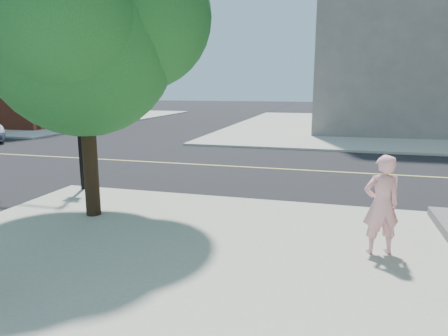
% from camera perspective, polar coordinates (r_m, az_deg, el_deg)
% --- Properties ---
extents(ground, '(140.00, 140.00, 0.00)m').
position_cam_1_polar(ground, '(11.97, -16.89, -3.21)').
color(ground, black).
rests_on(ground, ground).
extents(road_ew, '(140.00, 9.00, 0.01)m').
position_cam_1_polar(road_ew, '(15.86, -8.27, 0.73)').
color(road_ew, black).
rests_on(road_ew, ground).
extents(sidewalk_nw, '(26.00, 25.00, 0.12)m').
position_cam_1_polar(sidewalk_nw, '(42.93, -27.86, 6.35)').
color(sidewalk_nw, '#A7A796').
rests_on(sidewalk_nw, ground).
extents(sidewalk_ne, '(29.00, 25.00, 0.12)m').
position_cam_1_polar(sidewalk_ne, '(32.21, 28.38, 5.01)').
color(sidewalk_ne, '#A7A796').
rests_on(sidewalk_ne, ground).
extents(church, '(15.20, 12.00, 14.40)m').
position_cam_1_polar(church, '(38.46, -29.17, 16.45)').
color(church, brown).
rests_on(church, sidewalk_nw).
extents(man_on_phone, '(0.72, 0.58, 1.72)m').
position_cam_1_polar(man_on_phone, '(7.31, 21.40, -4.88)').
color(man_on_phone, '#FEADB3').
rests_on(man_on_phone, sidewalk_se).
extents(street_tree, '(4.86, 4.42, 6.45)m').
position_cam_1_polar(street_tree, '(9.16, -19.00, 19.35)').
color(street_tree, black).
rests_on(street_tree, sidewalk_se).
extents(signal_pole, '(3.27, 0.37, 3.69)m').
position_cam_1_polar(signal_pole, '(12.70, -27.03, 11.13)').
color(signal_pole, black).
rests_on(signal_pole, sidewalk_se).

